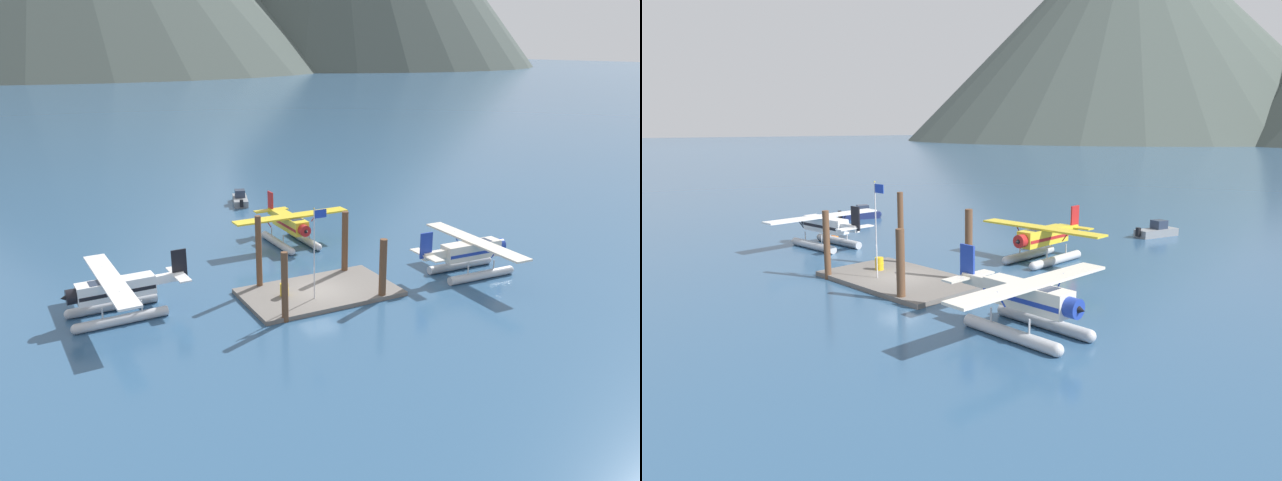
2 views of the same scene
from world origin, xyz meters
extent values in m
plane|color=#2D5175|center=(0.00, 0.00, 0.00)|extent=(1200.00, 1200.00, 0.00)
cube|color=#66605B|center=(0.00, 0.00, 0.15)|extent=(10.63, 6.19, 0.30)
cylinder|color=brown|center=(-3.95, -2.96, 2.30)|extent=(0.43, 0.43, 4.60)
cylinder|color=brown|center=(3.44, -2.71, 2.14)|extent=(0.51, 0.51, 4.28)
cylinder|color=brown|center=(-3.32, 2.79, 2.71)|extent=(0.43, 0.43, 5.41)
cylinder|color=brown|center=(3.59, 2.73, 2.44)|extent=(0.48, 0.48, 4.88)
cylinder|color=silver|center=(-0.97, -1.14, 3.40)|extent=(0.08, 0.08, 6.21)
cube|color=#1E3DB2|center=(-0.52, -1.14, 6.16)|extent=(0.90, 0.03, 0.56)
sphere|color=gold|center=(-0.97, -1.14, 6.56)|extent=(0.10, 0.10, 0.10)
cylinder|color=gold|center=(-2.56, 0.24, 0.74)|extent=(0.58, 0.58, 0.88)
torus|color=gold|center=(-2.56, 0.24, 0.74)|extent=(0.62, 0.62, 0.04)
sphere|color=orange|center=(-14.52, 4.31, 0.35)|extent=(0.71, 0.71, 0.71)
cylinder|color=#B7BABF|center=(4.30, 11.30, 0.32)|extent=(0.71, 5.61, 0.64)
sphere|color=#B7BABF|center=(4.34, 8.50, 0.32)|extent=(0.64, 0.64, 0.64)
cylinder|color=#B7BABF|center=(1.80, 11.27, 0.32)|extent=(0.71, 5.61, 0.64)
sphere|color=#B7BABF|center=(1.84, 8.47, 0.32)|extent=(0.64, 0.64, 0.64)
cylinder|color=#B7BABF|center=(4.32, 10.10, 0.99)|extent=(0.10, 0.10, 0.70)
cylinder|color=#B7BABF|center=(4.29, 12.50, 0.99)|extent=(0.10, 0.10, 0.70)
cylinder|color=#B7BABF|center=(1.82, 10.07, 0.99)|extent=(0.10, 0.10, 0.70)
cylinder|color=#B7BABF|center=(1.79, 12.47, 0.99)|extent=(0.10, 0.10, 0.70)
cube|color=yellow|center=(3.05, 11.28, 1.94)|extent=(1.30, 4.82, 1.20)
cube|color=#B21E1E|center=(3.05, 11.28, 1.84)|extent=(1.32, 4.72, 0.24)
cube|color=#283347|center=(3.07, 10.20, 2.27)|extent=(1.07, 1.11, 0.56)
cube|color=yellow|center=(3.06, 10.98, 2.61)|extent=(10.42, 1.53, 0.14)
cylinder|color=#B21E1E|center=(5.26, 11.01, 2.27)|extent=(0.62, 0.09, 0.84)
cylinder|color=#B21E1E|center=(0.86, 10.95, 2.27)|extent=(0.62, 0.09, 0.84)
cylinder|color=#B21E1E|center=(3.09, 8.58, 1.94)|extent=(0.97, 0.61, 0.96)
cone|color=black|center=(3.09, 8.13, 1.94)|extent=(0.36, 0.35, 0.36)
cube|color=yellow|center=(3.01, 14.53, 2.04)|extent=(0.47, 2.21, 0.56)
cube|color=#B21E1E|center=(3.00, 15.43, 2.89)|extent=(0.13, 1.00, 1.90)
cube|color=yellow|center=(3.00, 15.33, 2.14)|extent=(3.21, 0.84, 0.10)
cylinder|color=#B7BABF|center=(11.97, -0.52, 0.32)|extent=(5.61, 0.77, 0.64)
sphere|color=#B7BABF|center=(14.77, -0.59, 0.32)|extent=(0.64, 0.64, 0.64)
cylinder|color=#B7BABF|center=(11.91, -3.02, 0.32)|extent=(5.61, 0.77, 0.64)
sphere|color=#B7BABF|center=(14.71, -3.09, 0.32)|extent=(0.64, 0.64, 0.64)
cylinder|color=#B7BABF|center=(13.17, -0.55, 0.99)|extent=(0.10, 0.10, 0.70)
cylinder|color=#B7BABF|center=(10.77, -0.49, 0.99)|extent=(0.10, 0.10, 0.70)
cylinder|color=#B7BABF|center=(13.11, -3.05, 0.99)|extent=(0.10, 0.10, 0.70)
cylinder|color=#B7BABF|center=(10.71, -2.99, 0.99)|extent=(0.10, 0.10, 0.70)
cube|color=silver|center=(11.94, -1.77, 1.94)|extent=(4.83, 1.35, 1.20)
cube|color=#1E389E|center=(11.94, -1.77, 1.84)|extent=(4.73, 1.37, 0.24)
cube|color=#283347|center=(13.02, -1.80, 2.27)|extent=(1.12, 1.08, 0.56)
cube|color=silver|center=(12.24, -1.78, 2.61)|extent=(1.65, 10.43, 0.14)
cylinder|color=#1E389E|center=(12.29, 0.42, 2.27)|extent=(0.09, 0.62, 0.84)
cylinder|color=#1E389E|center=(12.19, -3.98, 2.27)|extent=(0.09, 0.62, 0.84)
cylinder|color=#1E389E|center=(14.64, -1.83, 1.94)|extent=(0.62, 0.97, 0.96)
cone|color=black|center=(15.09, -1.84, 1.94)|extent=(0.36, 0.37, 0.36)
cube|color=silver|center=(8.69, -1.69, 2.04)|extent=(2.21, 0.49, 0.56)
cube|color=#1E389E|center=(7.79, -1.67, 2.89)|extent=(1.00, 0.14, 1.90)
cube|color=silver|center=(7.89, -1.67, 2.14)|extent=(0.88, 3.22, 0.10)
cylinder|color=#B7BABF|center=(-13.06, 1.36, 0.32)|extent=(5.62, 0.88, 0.64)
sphere|color=#B7BABF|center=(-15.85, 1.25, 0.32)|extent=(0.64, 0.64, 0.64)
cylinder|color=#B7BABF|center=(-13.16, 3.86, 0.32)|extent=(5.62, 0.88, 0.64)
sphere|color=#B7BABF|center=(-15.96, 3.74, 0.32)|extent=(0.64, 0.64, 0.64)
cylinder|color=#B7BABF|center=(-14.26, 1.31, 0.99)|extent=(0.10, 0.10, 0.70)
cylinder|color=#B7BABF|center=(-11.86, 1.41, 0.99)|extent=(0.10, 0.10, 0.70)
cylinder|color=#B7BABF|center=(-14.36, 3.81, 0.99)|extent=(0.10, 0.10, 0.70)
cylinder|color=#B7BABF|center=(-11.96, 3.91, 0.99)|extent=(0.10, 0.10, 0.70)
cube|color=white|center=(-13.11, 2.61, 1.94)|extent=(4.85, 1.44, 1.20)
cube|color=black|center=(-13.11, 2.61, 1.84)|extent=(4.75, 1.46, 0.24)
cube|color=#283347|center=(-14.19, 2.57, 2.27)|extent=(1.14, 1.10, 0.56)
cube|color=white|center=(-13.41, 2.60, 2.61)|extent=(1.84, 10.45, 0.14)
cylinder|color=black|center=(-13.32, 0.40, 2.27)|extent=(0.11, 0.62, 0.84)
cylinder|color=black|center=(-13.50, 4.80, 2.27)|extent=(0.11, 0.62, 0.84)
cylinder|color=black|center=(-15.81, 2.50, 1.94)|extent=(0.64, 0.98, 0.96)
cone|color=black|center=(-16.26, 2.48, 1.94)|extent=(0.36, 0.37, 0.36)
cube|color=white|center=(-9.86, 2.75, 2.04)|extent=(2.22, 0.53, 0.56)
cube|color=black|center=(-8.96, 2.79, 2.89)|extent=(1.00, 0.16, 1.90)
cube|color=white|center=(-9.06, 2.78, 2.14)|extent=(0.93, 3.23, 0.10)
cube|color=gray|center=(4.28, 26.95, 0.35)|extent=(2.65, 4.45, 0.70)
sphere|color=gray|center=(4.89, 28.96, 0.35)|extent=(0.70, 0.70, 0.70)
cube|color=#283347|center=(4.37, 27.24, 1.10)|extent=(1.40, 1.47, 0.80)
cube|color=black|center=(3.62, 24.77, 0.60)|extent=(0.44, 0.41, 0.80)
camera|label=1|loc=(-18.50, -35.45, 16.58)|focal=34.68mm
camera|label=2|loc=(28.57, -22.84, 9.90)|focal=32.21mm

